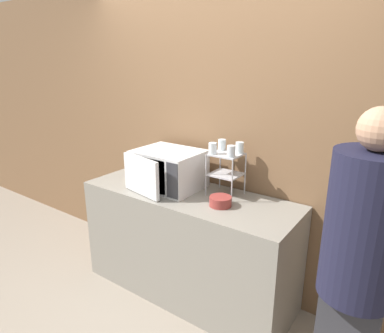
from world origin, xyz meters
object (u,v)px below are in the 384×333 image
Objects in this scene: glass_back_left at (222,145)px; microwave at (167,169)px; glass_back_right at (240,148)px; bowl at (220,201)px; person at (358,264)px; glass_front_left at (213,148)px; glass_front_right at (231,151)px; dish_rack at (226,165)px.

microwave is at bearing -151.68° from glass_back_left.
bowl is (0.01, -0.28, -0.34)m from glass_back_right.
person reaches higher than bowl.
person is (1.15, -0.50, -0.31)m from glass_front_left.
glass_front_right reaches higher than bowl.
glass_front_right is at bearing -40.62° from dish_rack.
dish_rack is 0.17m from glass_front_left.
glass_back_right and glass_front_right have the same top height.
glass_front_right is at bearing -89.86° from glass_back_right.
glass_back_right is at bearing 40.78° from glass_front_left.
person is (0.99, -0.63, -0.31)m from glass_back_right.
bowl is 0.09× the size of person.
glass_back_right is 0.44m from bowl.
glass_back_right is 0.05× the size of person.
glass_front_left is 0.16m from glass_front_right.
person is at bearing -15.39° from microwave.
microwave is 0.50m from glass_back_left.
microwave is 0.63m from glass_back_right.
microwave is 1.60m from person.
dish_rack is 0.19× the size of person.
glass_back_right is at bearing 91.40° from bowl.
glass_front_right is (0.00, -0.13, 0.00)m from glass_back_right.
glass_back_right and glass_back_left have the same top height.
bowl is (0.08, -0.21, -0.21)m from dish_rack.
glass_front_right is 1.15m from person.
glass_front_left and glass_back_right have the same top height.
person is (1.54, -0.42, -0.08)m from microwave.
glass_back_left is (-0.16, 0.14, 0.00)m from glass_front_right.
person reaches higher than glass_back_right.
bowl is (0.16, -0.28, -0.34)m from glass_back_left.
glass_front_right is 1.00× the size of glass_back_left.
microwave is 1.59× the size of dish_rack.
glass_front_right reaches higher than dish_rack.
glass_back_left is at bearing 178.78° from glass_back_right.
glass_front_right is 0.53× the size of bowl.
glass_back_left is at bearing 139.57° from glass_front_right.
dish_rack is at bearing 139.38° from glass_front_right.
microwave is at bearing -172.20° from glass_front_right.
person is (0.99, -0.35, 0.04)m from bowl.
dish_rack reaches higher than bowl.
glass_front_left is (0.39, 0.07, 0.22)m from microwave.
glass_back_right reaches higher than bowl.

